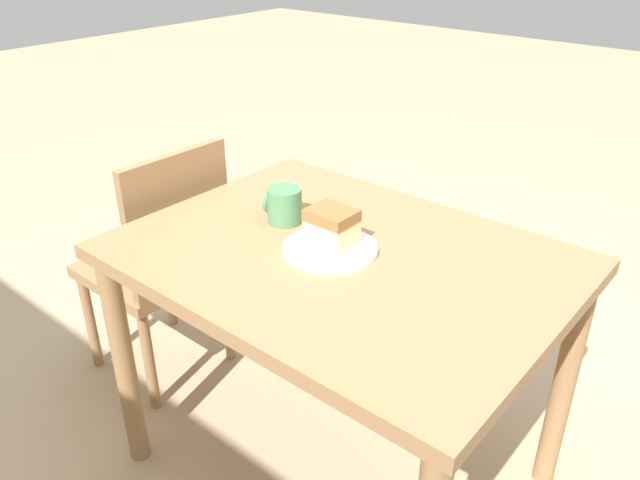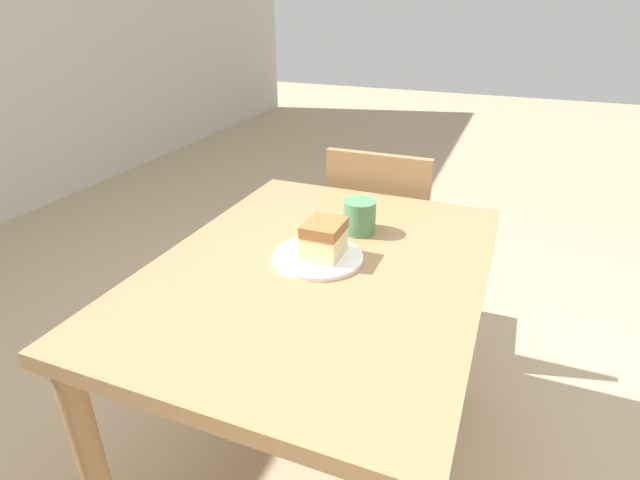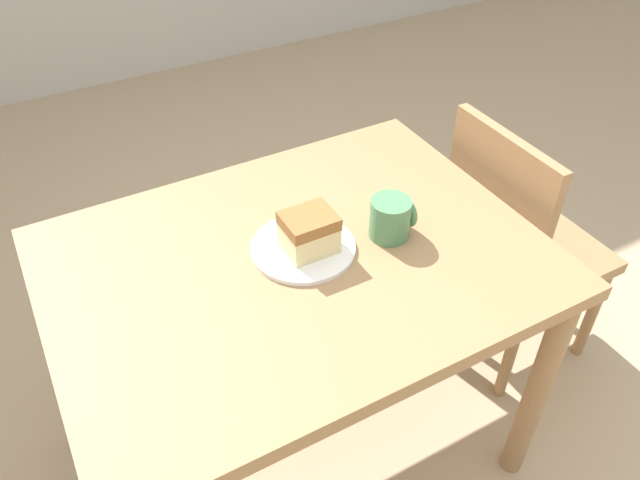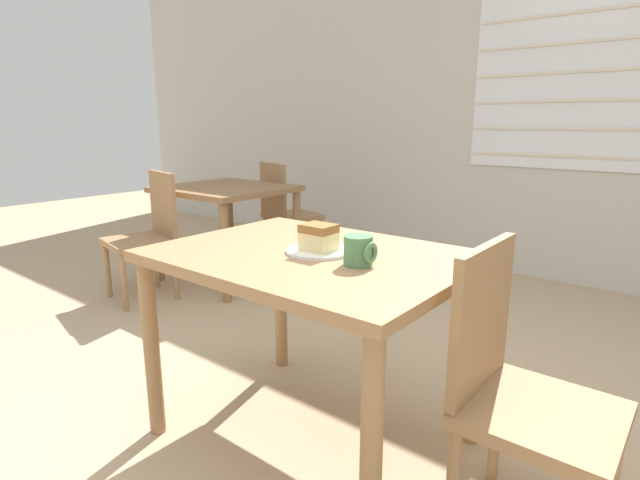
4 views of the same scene
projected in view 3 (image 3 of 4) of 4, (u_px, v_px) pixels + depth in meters
The scene contains 5 objects.
dining_table_near at pixel (298, 289), 1.46m from camera, with size 1.09×0.82×0.75m.
chair_near_window at pixel (515, 243), 1.87m from camera, with size 0.41×0.41×0.86m.
plate at pixel (303, 248), 1.41m from camera, with size 0.24×0.24×0.01m.
cake_slice at pixel (309, 232), 1.37m from camera, with size 0.11×0.09×0.09m.
coffee_mug at pixel (392, 218), 1.43m from camera, with size 0.10×0.09×0.10m.
Camera 3 is at (-0.58, -0.61, 1.68)m, focal length 35.00 mm.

